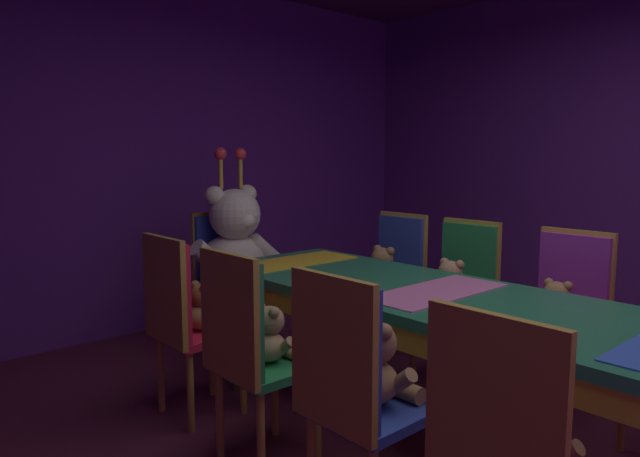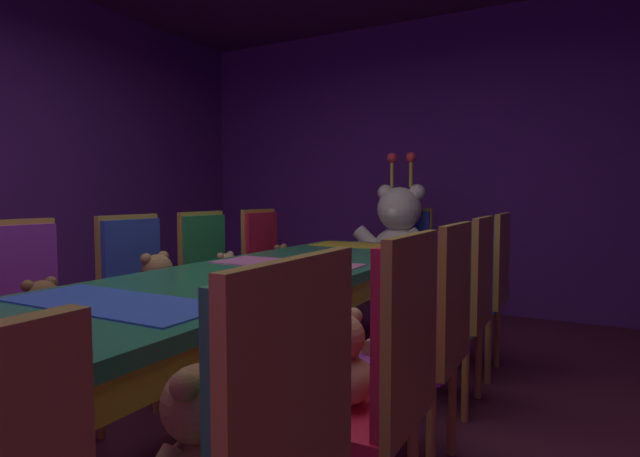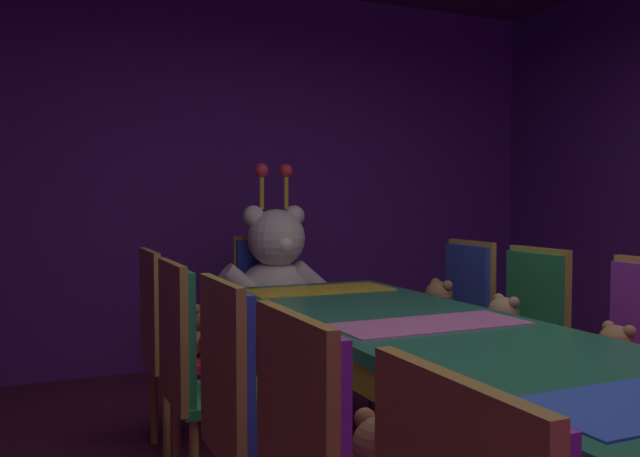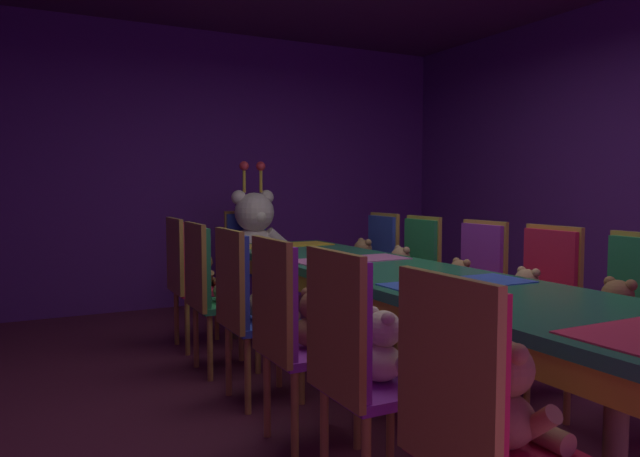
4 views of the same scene
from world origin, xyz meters
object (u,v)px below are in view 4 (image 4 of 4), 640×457
object	(u,v)px
banquet_table	(396,284)
throne_chair	(248,253)
chair_right_3	(475,278)
chair_left_3	(243,298)
chair_left_0	(467,411)
king_teddy_bear	(255,235)
chair_left_4	(207,283)
teddy_left_4	(228,284)
teddy_left_5	(204,272)
teddy_left_1	(384,351)
teddy_right_1	(616,314)
chair_right_4	(415,266)
chair_right_5	(377,258)
chair_left_1	(353,352)
teddy_right_2	(526,296)
chair_right_1	(635,310)
chair_left_5	(186,270)
teddy_right_5	(362,260)
teddy_left_2	(315,323)
teddy_right_4	(400,269)
chair_right_2	(543,291)
teddy_left_0	(507,401)
chair_left_2	(287,322)
teddy_left_3	(268,296)
teddy_right_3	(459,282)

from	to	relation	value
banquet_table	throne_chair	world-z (taller)	throne_chair
chair_right_3	chair_left_3	bearing A→B (deg)	-0.99
chair_right_3	chair_left_0	bearing A→B (deg)	47.53
chair_left_0	king_teddy_bear	xyz separation A→B (m)	(0.83, 3.79, 0.18)
chair_left_4	chair_left_0	bearing A→B (deg)	-89.79
teddy_left_4	teddy_left_5	bearing A→B (deg)	88.03
teddy_left_1	teddy_right_1	xyz separation A→B (m)	(1.36, -0.00, 0.01)
chair_right_4	chair_right_5	size ratio (longest dim) A/B	1.00
chair_left_1	chair_right_3	size ratio (longest dim) A/B	1.00
teddy_right_2	chair_right_4	bearing A→B (deg)	-95.29
chair_right_3	chair_left_1	bearing A→B (deg)	35.22
chair_right_1	chair_left_5	bearing A→B (deg)	-55.99
teddy_right_1	teddy_right_5	distance (m)	2.40
teddy_left_2	teddy_left_5	world-z (taller)	teddy_left_2
banquet_table	teddy_left_2	distance (m)	0.77
teddy_right_2	chair_left_0	bearing A→B (deg)	39.16
chair_left_0	teddy_left_4	size ratio (longest dim) A/B	3.49
teddy_right_4	chair_right_4	bearing A→B (deg)	180.00
teddy_left_5	chair_left_0	bearing A→B (deg)	-92.86
teddy_right_1	chair_left_3	bearing A→B (deg)	-38.57
chair_right_2	teddy_right_2	world-z (taller)	chair_right_2
teddy_left_0	chair_left_1	size ratio (longest dim) A/B	0.35
teddy_right_1	king_teddy_bear	bearing A→B (deg)	-77.63
teddy_right_2	chair_right_4	distance (m)	1.24
teddy_right_1	chair_right_4	bearing A→B (deg)	-94.14
teddy_right_2	teddy_right_5	bearing A→B (deg)	-89.28
chair_right_2	chair_left_2	bearing A→B (deg)	1.14
chair_left_3	chair_right_4	bearing A→B (deg)	21.04
teddy_left_0	chair_left_5	world-z (taller)	chair_left_5
teddy_right_2	king_teddy_bear	distance (m)	2.64
chair_right_2	throne_chair	distance (m)	2.84
teddy_right_2	chair_right_5	bearing A→B (deg)	-93.93
chair_right_1	teddy_right_5	size ratio (longest dim) A/B	2.96
teddy_left_0	chair_right_3	xyz separation A→B (m)	(1.52, 1.82, -0.00)
chair_right_3	king_teddy_bear	bearing A→B (deg)	-66.88
teddy_right_2	teddy_left_2	bearing A→B (deg)	1.38
chair_right_1	chair_right_5	size ratio (longest dim) A/B	1.00
teddy_left_3	chair_right_4	size ratio (longest dim) A/B	0.35
chair_left_0	teddy_left_4	distance (m)	2.47
teddy_right_1	teddy_left_2	bearing A→B (deg)	-22.39
teddy_left_2	chair_left_4	bearing A→B (deg)	96.73
chair_left_1	chair_right_3	xyz separation A→B (m)	(1.66, 1.17, 0.00)
chair_left_4	teddy_left_5	bearing A→B (deg)	75.35
teddy_left_2	chair_right_1	distance (m)	1.63
teddy_left_3	throne_chair	size ratio (longest dim) A/B	0.35
teddy_left_4	teddy_right_3	world-z (taller)	teddy_right_3
teddy_left_4	banquet_table	bearing A→B (deg)	-52.90
teddy_left_0	chair_right_1	xyz separation A→B (m)	(1.52, 0.65, -0.00)
chair_left_2	chair_left_3	world-z (taller)	same
teddy_left_4	teddy_right_4	xyz separation A→B (m)	(1.37, 0.01, 0.01)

